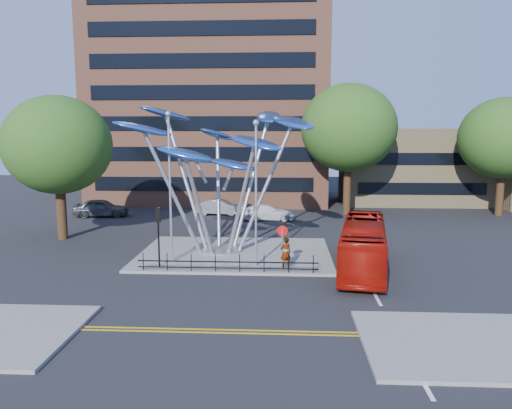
# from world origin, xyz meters

# --- Properties ---
(ground) EXTENTS (120.00, 120.00, 0.00)m
(ground) POSITION_xyz_m (0.00, 0.00, 0.00)
(ground) COLOR black
(ground) RESTS_ON ground
(traffic_island) EXTENTS (12.00, 9.00, 0.15)m
(traffic_island) POSITION_xyz_m (-1.00, 6.00, 0.07)
(traffic_island) COLOR slate
(traffic_island) RESTS_ON ground
(double_yellow_near) EXTENTS (40.00, 0.12, 0.01)m
(double_yellow_near) POSITION_xyz_m (0.00, -6.00, 0.01)
(double_yellow_near) COLOR gold
(double_yellow_near) RESTS_ON ground
(double_yellow_far) EXTENTS (40.00, 0.12, 0.01)m
(double_yellow_far) POSITION_xyz_m (0.00, -6.30, 0.01)
(double_yellow_far) COLOR gold
(double_yellow_far) RESTS_ON ground
(brick_tower) EXTENTS (25.00, 15.00, 30.00)m
(brick_tower) POSITION_xyz_m (-6.00, 32.00, 15.00)
(brick_tower) COLOR #995B42
(brick_tower) RESTS_ON ground
(low_building_near) EXTENTS (15.00, 8.00, 8.00)m
(low_building_near) POSITION_xyz_m (16.00, 30.00, 4.00)
(low_building_near) COLOR tan
(low_building_near) RESTS_ON ground
(tree_right) EXTENTS (8.80, 8.80, 12.11)m
(tree_right) POSITION_xyz_m (8.00, 22.00, 8.04)
(tree_right) COLOR black
(tree_right) RESTS_ON ground
(tree_left) EXTENTS (7.60, 7.60, 10.32)m
(tree_left) POSITION_xyz_m (-14.00, 10.00, 6.79)
(tree_left) COLOR black
(tree_left) RESTS_ON ground
(tree_far) EXTENTS (8.00, 8.00, 10.81)m
(tree_far) POSITION_xyz_m (22.00, 22.00, 7.11)
(tree_far) COLOR black
(tree_far) RESTS_ON ground
(leaf_sculpture) EXTENTS (12.72, 9.54, 9.51)m
(leaf_sculpture) POSITION_xyz_m (-2.07, 6.68, 6.87)
(leaf_sculpture) COLOR #9EA0A5
(leaf_sculpture) RESTS_ON traffic_island
(street_lamp_left) EXTENTS (0.36, 0.36, 8.80)m
(street_lamp_left) POSITION_xyz_m (-4.50, 3.50, 5.36)
(street_lamp_left) COLOR #9EA0A5
(street_lamp_left) RESTS_ON traffic_island
(street_lamp_right) EXTENTS (0.36, 0.36, 8.30)m
(street_lamp_right) POSITION_xyz_m (0.50, 3.00, 5.09)
(street_lamp_right) COLOR #9EA0A5
(street_lamp_right) RESTS_ON traffic_island
(traffic_light_island) EXTENTS (0.28, 0.18, 3.42)m
(traffic_light_island) POSITION_xyz_m (-5.00, 2.50, 2.61)
(traffic_light_island) COLOR black
(traffic_light_island) RESTS_ON traffic_island
(no_entry_sign_island) EXTENTS (0.60, 0.10, 2.45)m
(no_entry_sign_island) POSITION_xyz_m (2.00, 2.52, 1.82)
(no_entry_sign_island) COLOR #9EA0A5
(no_entry_sign_island) RESTS_ON traffic_island
(pedestrian_railing_front) EXTENTS (10.00, 0.06, 1.00)m
(pedestrian_railing_front) POSITION_xyz_m (-1.00, 1.70, 0.55)
(pedestrian_railing_front) COLOR black
(pedestrian_railing_front) RESTS_ON traffic_island
(red_bus) EXTENTS (4.02, 10.30, 2.80)m
(red_bus) POSITION_xyz_m (6.60, 3.13, 1.40)
(red_bus) COLOR #970F06
(red_bus) RESTS_ON ground
(pedestrian) EXTENTS (0.78, 0.66, 1.80)m
(pedestrian) POSITION_xyz_m (2.19, 2.50, 1.05)
(pedestrian) COLOR gray
(pedestrian) RESTS_ON traffic_island
(parked_car_left) EXTENTS (5.07, 2.57, 1.65)m
(parked_car_left) POSITION_xyz_m (-14.59, 19.38, 0.83)
(parked_car_left) COLOR #404448
(parked_car_left) RESTS_ON ground
(parked_car_mid) EXTENTS (4.56, 2.03, 1.45)m
(parked_car_mid) POSITION_xyz_m (-3.87, 20.91, 0.73)
(parked_car_mid) COLOR #9DA0A4
(parked_car_mid) RESTS_ON ground
(parked_car_right) EXTENTS (4.85, 2.24, 1.37)m
(parked_car_right) POSITION_xyz_m (0.63, 18.46, 0.69)
(parked_car_right) COLOR silver
(parked_car_right) RESTS_ON ground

